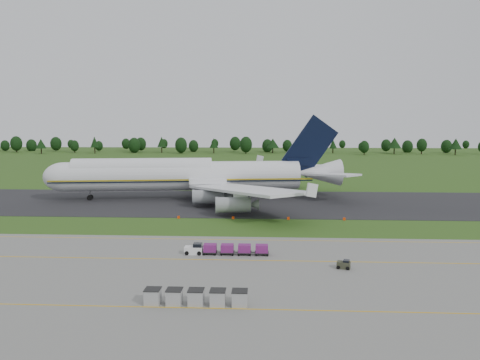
# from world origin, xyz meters

# --- Properties ---
(ground) EXTENTS (600.00, 600.00, 0.00)m
(ground) POSITION_xyz_m (0.00, 0.00, 0.00)
(ground) COLOR #2B4D17
(ground) RESTS_ON ground
(apron) EXTENTS (300.00, 52.00, 0.06)m
(apron) POSITION_xyz_m (0.00, -34.00, 0.03)
(apron) COLOR slate
(apron) RESTS_ON ground
(taxiway) EXTENTS (300.00, 40.00, 0.08)m
(taxiway) POSITION_xyz_m (0.00, 28.00, 0.04)
(taxiway) COLOR black
(taxiway) RESTS_ON ground
(apron_markings) EXTENTS (300.00, 30.20, 0.01)m
(apron_markings) POSITION_xyz_m (0.00, -26.98, 0.06)
(apron_markings) COLOR #D7A00C
(apron_markings) RESTS_ON apron
(tree_line) EXTENTS (523.42, 22.66, 11.33)m
(tree_line) POSITION_xyz_m (8.53, 222.12, 6.12)
(tree_line) COLOR black
(tree_line) RESTS_ON ground
(aircraft) EXTENTS (79.35, 76.35, 22.20)m
(aircraft) POSITION_xyz_m (-15.09, 33.52, 6.34)
(aircraft) COLOR white
(aircraft) RESTS_ON ground
(baggage_train) EXTENTS (12.79, 1.63, 1.57)m
(baggage_train) POSITION_xyz_m (-1.10, -19.15, 0.89)
(baggage_train) COLOR white
(baggage_train) RESTS_ON apron
(utility_cart) EXTENTS (2.01, 1.54, 0.98)m
(utility_cart) POSITION_xyz_m (15.68, -25.24, 0.54)
(utility_cart) COLOR #353827
(utility_cart) RESTS_ON apron
(uld_row) EXTENTS (11.34, 1.74, 1.72)m
(uld_row) POSITION_xyz_m (-2.65, -39.09, 0.93)
(uld_row) COLOR #9F9F9F
(uld_row) RESTS_ON apron
(edge_markers) EXTENTS (34.89, 0.30, 0.60)m
(edge_markers) POSITION_xyz_m (4.06, 7.39, 0.27)
(edge_markers) COLOR #F54007
(edge_markers) RESTS_ON ground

